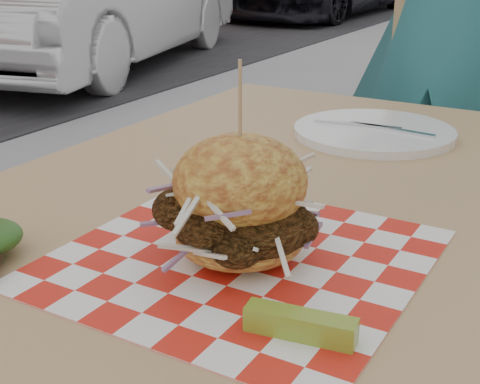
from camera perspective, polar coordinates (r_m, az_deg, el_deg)
The scene contains 7 objects.
diner at distance 1.87m, azimuth 17.45°, elevation 13.18°, with size 0.61×0.40×1.68m, color #286D74.
patio_table at distance 0.89m, azimuth 3.73°, elevation -5.25°, with size 0.80×1.20×0.75m.
patio_chair at distance 1.82m, azimuth 17.24°, elevation 3.66°, with size 0.50×0.50×0.95m.
paper_liner at distance 0.70m, azimuth 0.00°, elevation -5.64°, with size 0.36×0.36×0.00m, color red.
sandwich at distance 0.68m, azimuth -0.00°, elevation -1.24°, with size 0.18×0.18×0.21m.
pickle_spear at distance 0.57m, azimuth 5.17°, elevation -11.21°, with size 0.10×0.02×0.02m, color olive.
place_setting at distance 1.15m, azimuth 11.36°, elevation 5.06°, with size 0.27×0.27×0.02m.
Camera 1 is at (0.42, -0.67, 1.07)m, focal length 50.00 mm.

